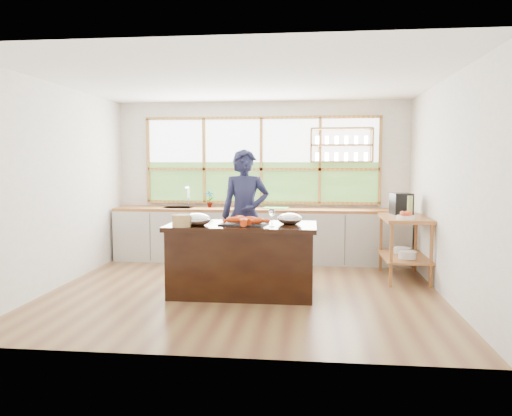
# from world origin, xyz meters

# --- Properties ---
(ground_plane) EXTENTS (5.00, 5.00, 0.00)m
(ground_plane) POSITION_xyz_m (0.00, 0.00, 0.00)
(ground_plane) COLOR olive
(room_shell) EXTENTS (5.02, 4.52, 2.71)m
(room_shell) POSITION_xyz_m (0.02, 0.51, 1.75)
(room_shell) COLOR white
(room_shell) RESTS_ON ground_plane
(back_counter) EXTENTS (4.90, 0.63, 0.90)m
(back_counter) POSITION_xyz_m (-0.02, 1.94, 0.45)
(back_counter) COLOR #BCB9B0
(back_counter) RESTS_ON ground_plane
(right_shelf_unit) EXTENTS (0.62, 1.10, 0.90)m
(right_shelf_unit) POSITION_xyz_m (2.19, 0.89, 0.60)
(right_shelf_unit) COLOR #965227
(right_shelf_unit) RESTS_ON ground_plane
(island) EXTENTS (1.85, 0.90, 0.90)m
(island) POSITION_xyz_m (0.00, -0.20, 0.45)
(island) COLOR black
(island) RESTS_ON ground_plane
(cook) EXTENTS (0.73, 0.53, 1.85)m
(cook) POSITION_xyz_m (-0.07, 0.59, 0.93)
(cook) COLOR #1A1C3B
(cook) RESTS_ON ground_plane
(potted_plant) EXTENTS (0.19, 0.16, 0.30)m
(potted_plant) POSITION_xyz_m (-0.87, 2.00, 1.05)
(potted_plant) COLOR slate
(potted_plant) RESTS_ON back_counter
(cutting_board) EXTENTS (0.43, 0.34, 0.01)m
(cutting_board) POSITION_xyz_m (0.28, 1.94, 0.91)
(cutting_board) COLOR #5ED04B
(cutting_board) RESTS_ON back_counter
(espresso_machine) EXTENTS (0.32, 0.34, 0.31)m
(espresso_machine) POSITION_xyz_m (2.19, 1.22, 1.06)
(espresso_machine) COLOR black
(espresso_machine) RESTS_ON right_shelf_unit
(wine_bottle) EXTENTS (0.09, 0.09, 0.30)m
(wine_bottle) POSITION_xyz_m (2.24, 0.83, 1.05)
(wine_bottle) COLOR #97AC58
(wine_bottle) RESTS_ON right_shelf_unit
(fruit_bowl) EXTENTS (0.25, 0.25, 0.11)m
(fruit_bowl) POSITION_xyz_m (2.14, 0.57, 0.94)
(fruit_bowl) COLOR white
(fruit_bowl) RESTS_ON right_shelf_unit
(slate_board) EXTENTS (0.61, 0.48, 0.02)m
(slate_board) POSITION_xyz_m (0.03, -0.25, 0.91)
(slate_board) COLOR black
(slate_board) RESTS_ON island
(lobster_pile) EXTENTS (0.52, 0.48, 0.08)m
(lobster_pile) POSITION_xyz_m (0.05, -0.28, 0.96)
(lobster_pile) COLOR red
(lobster_pile) RESTS_ON slate_board
(mixing_bowl_left) EXTENTS (0.34, 0.34, 0.16)m
(mixing_bowl_left) POSITION_xyz_m (-0.53, -0.39, 0.97)
(mixing_bowl_left) COLOR #B0B3B7
(mixing_bowl_left) RESTS_ON island
(mixing_bowl_right) EXTENTS (0.31, 0.31, 0.15)m
(mixing_bowl_right) POSITION_xyz_m (0.59, -0.14, 0.96)
(mixing_bowl_right) COLOR #B0B3B7
(mixing_bowl_right) RESTS_ON island
(wine_glass) EXTENTS (0.08, 0.08, 0.22)m
(wine_glass) POSITION_xyz_m (0.39, -0.42, 1.06)
(wine_glass) COLOR white
(wine_glass) RESTS_ON island
(wicker_basket) EXTENTS (0.23, 0.23, 0.14)m
(wicker_basket) POSITION_xyz_m (-0.69, -0.53, 0.97)
(wicker_basket) COLOR tan
(wicker_basket) RESTS_ON island
(parchment_roll) EXTENTS (0.13, 0.31, 0.08)m
(parchment_roll) POSITION_xyz_m (-0.70, 0.08, 0.94)
(parchment_roll) COLOR white
(parchment_roll) RESTS_ON island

